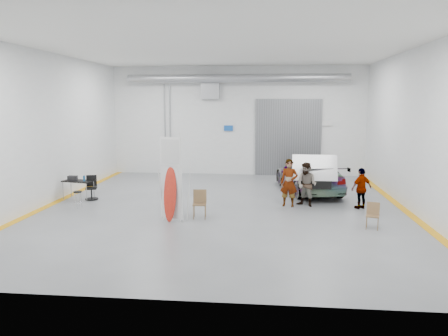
# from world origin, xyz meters

# --- Properties ---
(ground) EXTENTS (16.00, 16.00, 0.00)m
(ground) POSITION_xyz_m (0.00, 0.00, 0.00)
(ground) COLOR slate
(ground) RESTS_ON ground
(room_shell) EXTENTS (14.02, 16.18, 6.01)m
(room_shell) POSITION_xyz_m (0.24, 2.22, 4.08)
(room_shell) COLOR silver
(room_shell) RESTS_ON ground
(sedan_car) EXTENTS (3.14, 5.52, 1.51)m
(sedan_car) POSITION_xyz_m (3.57, 3.51, 0.75)
(sedan_car) COLOR white
(sedan_car) RESTS_ON ground
(person_a) EXTENTS (0.75, 0.57, 1.86)m
(person_a) POSITION_xyz_m (2.53, 0.53, 0.93)
(person_a) COLOR #966752
(person_a) RESTS_ON ground
(person_b) EXTENTS (1.06, 1.00, 1.72)m
(person_b) POSITION_xyz_m (3.22, 0.61, 0.86)
(person_b) COLOR #476583
(person_b) RESTS_ON ground
(person_c) EXTENTS (0.98, 0.78, 1.57)m
(person_c) POSITION_xyz_m (5.25, 0.41, 0.79)
(person_c) COLOR #A84E38
(person_c) RESTS_ON ground
(surfboard_display) EXTENTS (0.81, 0.47, 3.05)m
(surfboard_display) POSITION_xyz_m (-1.47, -2.11, 1.24)
(surfboard_display) COLOR white
(surfboard_display) RESTS_ON ground
(folding_chair_near) EXTENTS (0.51, 0.52, 0.98)m
(folding_chair_near) POSITION_xyz_m (-0.66, -1.57, 0.31)
(folding_chair_near) COLOR brown
(folding_chair_near) RESTS_ON ground
(folding_chair_far) EXTENTS (0.49, 0.51, 0.84)m
(folding_chair_far) POSITION_xyz_m (5.05, -2.34, 0.26)
(folding_chair_far) COLOR brown
(folding_chair_far) RESTS_ON ground
(shop_stool) EXTENTS (0.33, 0.33, 0.65)m
(shop_stool) POSITION_xyz_m (-5.54, -0.56, 0.32)
(shop_stool) COLOR black
(shop_stool) RESTS_ON ground
(work_table) EXTENTS (1.36, 0.88, 1.02)m
(work_table) POSITION_xyz_m (-6.24, 0.94, 0.79)
(work_table) COLOR gray
(work_table) RESTS_ON ground
(office_chair) EXTENTS (0.53, 0.56, 0.99)m
(office_chair) POSITION_xyz_m (-5.59, 0.93, 0.43)
(office_chair) COLOR black
(office_chair) RESTS_ON ground
(trunk_lid) EXTENTS (1.76, 1.07, 0.04)m
(trunk_lid) POSITION_xyz_m (3.57, 1.16, 1.53)
(trunk_lid) COLOR silver
(trunk_lid) RESTS_ON sedan_car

